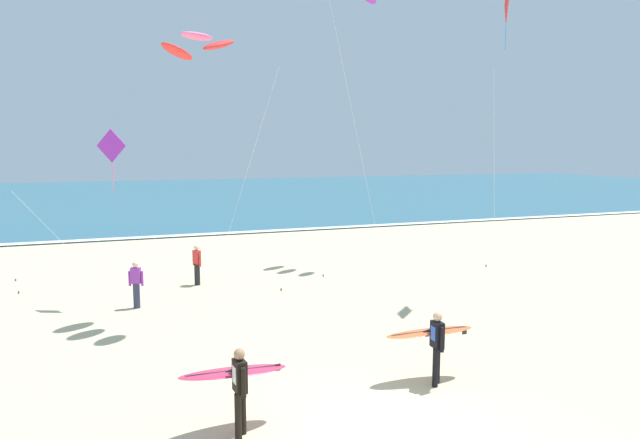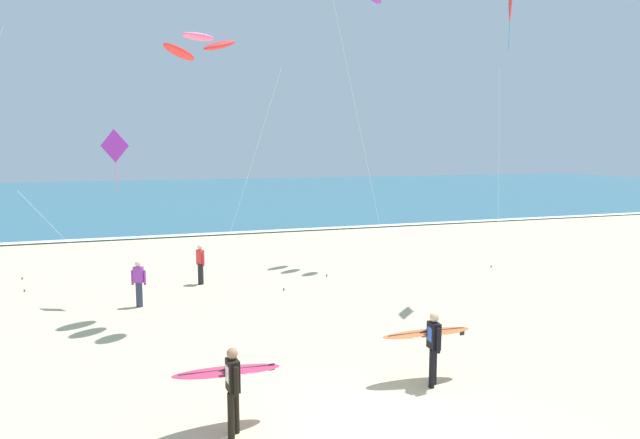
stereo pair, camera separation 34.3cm
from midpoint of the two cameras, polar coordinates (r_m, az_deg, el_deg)
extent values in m
plane|color=beige|center=(11.10, 7.22, -21.38)|extent=(160.00, 160.00, 0.00)
cube|color=#2D6075|center=(63.93, -15.54, 2.40)|extent=(160.00, 60.00, 0.08)
cube|color=white|center=(34.55, -11.95, -1.48)|extent=(160.00, 0.81, 0.01)
cylinder|color=black|center=(13.00, 11.09, -14.84)|extent=(0.13, 0.13, 0.88)
cylinder|color=black|center=(13.19, 11.29, -14.51)|extent=(0.13, 0.13, 0.88)
cube|color=black|center=(12.84, 11.27, -11.61)|extent=(0.22, 0.35, 0.60)
cube|color=blue|center=(12.78, 10.85, -11.50)|extent=(0.02, 0.20, 0.32)
sphere|color=tan|center=(12.71, 11.32, -9.82)|extent=(0.21, 0.21, 0.21)
cylinder|color=black|center=(12.66, 11.76, -12.09)|extent=(0.09, 0.09, 0.56)
cylinder|color=black|center=(13.00, 10.81, -10.85)|extent=(0.09, 0.09, 0.26)
cylinder|color=black|center=(13.09, 10.38, -11.31)|extent=(0.26, 0.09, 0.14)
ellipsoid|color=orange|center=(13.16, 10.53, -11.39)|extent=(2.19, 0.64, 0.11)
cube|color=#333333|center=(13.15, 10.54, -11.23)|extent=(1.90, 0.14, 0.04)
cube|color=#262628|center=(13.60, 14.01, -11.17)|extent=(0.12, 0.02, 0.14)
cylinder|color=black|center=(10.86, -9.41, -19.49)|extent=(0.13, 0.13, 0.88)
cylinder|color=black|center=(11.03, -8.94, -19.03)|extent=(0.13, 0.13, 0.88)
cube|color=black|center=(10.63, -9.26, -15.69)|extent=(0.24, 0.36, 0.60)
cube|color=white|center=(10.59, -9.83, -15.56)|extent=(0.03, 0.20, 0.32)
sphere|color=#A87A59|center=(10.47, -9.31, -13.57)|extent=(0.21, 0.21, 0.21)
cylinder|color=black|center=(10.44, -8.87, -16.36)|extent=(0.09, 0.09, 0.56)
cylinder|color=black|center=(10.79, -9.64, -14.70)|extent=(0.09, 0.09, 0.26)
cylinder|color=black|center=(10.91, -10.07, -15.21)|extent=(0.26, 0.11, 0.14)
ellipsoid|color=#D83359|center=(10.97, -9.81, -15.28)|extent=(2.16, 0.76, 0.20)
cube|color=#333333|center=(10.96, -9.82, -15.10)|extent=(1.85, 0.23, 0.12)
cube|color=#262628|center=(11.25, -5.31, -14.99)|extent=(0.12, 0.03, 0.14)
cube|color=red|center=(21.19, 18.32, 20.77)|extent=(0.84, 1.29, 1.51)
cylinder|color=#2D99DB|center=(20.94, 18.18, 17.58)|extent=(0.02, 0.02, 0.89)
cylinder|color=silver|center=(23.05, 17.18, 4.78)|extent=(2.66, 4.13, 8.62)
cylinder|color=brown|center=(26.02, 16.44, -4.60)|extent=(0.06, 0.06, 0.10)
cylinder|color=brown|center=(25.57, -29.32, -5.47)|extent=(0.06, 0.06, 0.10)
cylinder|color=silver|center=(24.34, 3.31, 9.31)|extent=(3.91, 2.47, 12.08)
cylinder|color=brown|center=(23.09, -0.09, -5.81)|extent=(0.06, 0.06, 0.10)
cube|color=purple|center=(20.00, -21.26, 7.14)|extent=(0.94, 0.67, 1.13)
cylinder|color=pink|center=(20.03, -21.11, 4.02)|extent=(0.02, 0.02, 1.05)
cylinder|color=silver|center=(21.59, -25.37, -2.33)|extent=(3.50, 2.42, 3.70)
cylinder|color=brown|center=(23.37, -29.10, -6.60)|extent=(0.06, 0.06, 0.10)
ellipsoid|color=red|center=(18.49, -15.12, 16.45)|extent=(1.31, 1.17, 0.55)
ellipsoid|color=pink|center=(17.85, -13.20, 17.98)|extent=(1.31, 1.16, 0.20)
ellipsoid|color=red|center=(17.11, -11.04, 17.32)|extent=(1.31, 1.17, 0.55)
cylinder|color=silver|center=(18.88, -8.41, 3.77)|extent=(3.16, 2.15, 8.12)
cylinder|color=brown|center=(20.92, -4.51, -7.23)|extent=(0.06, 0.06, 0.10)
cylinder|color=black|center=(22.21, -13.02, -5.56)|extent=(0.22, 0.22, 0.84)
cube|color=red|center=(22.07, -13.08, -3.81)|extent=(0.31, 0.37, 0.54)
sphere|color=beige|center=(22.00, -13.11, -2.84)|extent=(0.20, 0.20, 0.20)
cylinder|color=red|center=(21.92, -12.75, -4.14)|extent=(0.08, 0.08, 0.50)
cylinder|color=red|center=(22.26, -13.38, -3.99)|extent=(0.08, 0.08, 0.50)
cylinder|color=#2D334C|center=(19.65, -18.93, -7.47)|extent=(0.22, 0.22, 0.84)
cube|color=purple|center=(19.49, -19.01, -5.51)|extent=(0.36, 0.27, 0.54)
sphere|color=beige|center=(19.41, -19.06, -4.41)|extent=(0.20, 0.20, 0.20)
cylinder|color=purple|center=(19.45, -18.41, -5.81)|extent=(0.08, 0.08, 0.50)
cylinder|color=purple|center=(19.58, -19.59, -5.77)|extent=(0.08, 0.08, 0.50)
camera|label=1|loc=(0.17, -90.61, -0.08)|focal=30.92mm
camera|label=2|loc=(0.17, 89.39, 0.08)|focal=30.92mm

